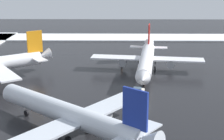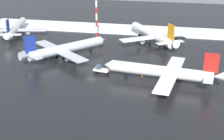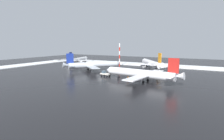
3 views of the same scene
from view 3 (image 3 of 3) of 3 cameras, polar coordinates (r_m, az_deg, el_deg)
name	(u,v)px [view 3 (image 3 of 3)]	position (r m, az deg, el deg)	size (l,w,h in m)	color
ground_plane	(101,75)	(82.23, -3.77, -1.73)	(240.00, 240.00, 0.00)	black
snow_bank_far	(138,64)	(126.79, 8.45, 1.95)	(152.00, 16.00, 0.37)	white
snow_bank_right	(14,66)	(130.67, -29.42, 1.12)	(14.00, 116.00, 0.37)	white
airplane_parked_portside	(141,74)	(68.63, 9.48, -1.15)	(33.19, 27.65, 9.86)	white
airplane_parked_starboard	(92,65)	(96.30, -6.41, 1.68)	(24.59, 27.06, 9.68)	silver
airplane_distant_tail	(78,60)	(131.12, -10.97, 3.33)	(25.17, 30.03, 9.01)	silver
airplane_far_rear	(152,63)	(105.31, 12.84, 2.16)	(25.05, 29.11, 9.93)	white
pushback_tug	(105,73)	(79.46, -2.28, -1.15)	(4.91, 2.98, 2.50)	silver
ground_crew_beside_wing	(128,78)	(71.80, 5.26, -2.49)	(0.36, 0.36, 1.71)	black
ground_crew_by_nose_gear	(158,78)	(73.11, 14.73, -2.54)	(0.36, 0.36, 1.71)	black
antenna_mast	(120,55)	(114.06, 2.47, 4.97)	(0.70, 0.70, 14.96)	red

